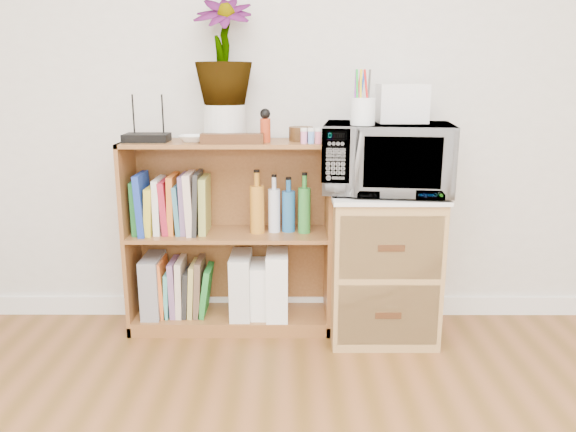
{
  "coord_description": "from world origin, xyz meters",
  "views": [
    {
      "loc": [
        -0.05,
        -0.58,
        1.25
      ],
      "look_at": [
        -0.06,
        1.95,
        0.62
      ],
      "focal_mm": 35.0,
      "sensor_mm": 36.0,
      "label": 1
    }
  ],
  "objects": [
    {
      "name": "wicker_unit",
      "position": [
        0.4,
        2.02,
        0.35
      ],
      "size": [
        0.5,
        0.45,
        0.7
      ],
      "primitive_type": "cube",
      "color": "#9E7542",
      "rests_on": "ground"
    },
    {
      "name": "magazine_holder_mid",
      "position": [
        -0.2,
        2.09,
        0.21
      ],
      "size": [
        0.09,
        0.22,
        0.27
      ],
      "primitive_type": "cube",
      "color": "white",
      "rests_on": "bookshelf"
    },
    {
      "name": "trinket_box",
      "position": [
        -0.31,
        2.0,
        0.97
      ],
      "size": [
        0.29,
        0.07,
        0.05
      ],
      "primitive_type": "cube",
      "color": "#3B1E10",
      "rests_on": "bookshelf"
    },
    {
      "name": "magazine_holder_right",
      "position": [
        -0.11,
        2.09,
        0.24
      ],
      "size": [
        0.11,
        0.27,
        0.34
      ],
      "primitive_type": "cube",
      "color": "white",
      "rests_on": "bookshelf"
    },
    {
      "name": "paint_jars",
      "position": [
        0.05,
        2.01,
        0.98
      ],
      "size": [
        0.11,
        0.04,
        0.06
      ],
      "primitive_type": "cube",
      "color": "pink",
      "rests_on": "bookshelf"
    },
    {
      "name": "lower_books",
      "position": [
        -0.58,
        2.1,
        0.2
      ],
      "size": [
        0.26,
        0.19,
        0.29
      ],
      "color": "orange",
      "rests_on": "bookshelf"
    },
    {
      "name": "liquor_bottles",
      "position": [
        -0.1,
        2.1,
        0.64
      ],
      "size": [
        0.3,
        0.07,
        0.3
      ],
      "color": "#C07B24",
      "rests_on": "bookshelf"
    },
    {
      "name": "plant_pot",
      "position": [
        -0.36,
        2.12,
        1.04
      ],
      "size": [
        0.2,
        0.2,
        0.17
      ],
      "primitive_type": "cylinder",
      "color": "silver",
      "rests_on": "bookshelf"
    },
    {
      "name": "file_box",
      "position": [
        -0.74,
        2.1,
        0.22
      ],
      "size": [
        0.09,
        0.24,
        0.3
      ],
      "primitive_type": "cube",
      "color": "gray",
      "rests_on": "bookshelf"
    },
    {
      "name": "microwave",
      "position": [
        0.4,
        2.02,
        0.88
      ],
      "size": [
        0.63,
        0.47,
        0.32
      ],
      "primitive_type": "imported",
      "rotation": [
        0.0,
        0.0,
        -0.13
      ],
      "color": "silver",
      "rests_on": "wicker_unit"
    },
    {
      "name": "magazine_holder_left",
      "position": [
        -0.3,
        2.09,
        0.23
      ],
      "size": [
        0.1,
        0.25,
        0.32
      ],
      "primitive_type": "cube",
      "color": "silver",
      "rests_on": "bookshelf"
    },
    {
      "name": "router",
      "position": [
        -0.73,
        2.08,
        0.97
      ],
      "size": [
        0.21,
        0.14,
        0.04
      ],
      "primitive_type": "cube",
      "color": "black",
      "rests_on": "bookshelf"
    },
    {
      "name": "small_appliance",
      "position": [
        0.47,
        2.07,
        1.13
      ],
      "size": [
        0.22,
        0.18,
        0.17
      ],
      "primitive_type": "cube",
      "color": "white",
      "rests_on": "microwave"
    },
    {
      "name": "potted_plant",
      "position": [
        -0.36,
        2.12,
        1.36
      ],
      "size": [
        0.27,
        0.27,
        0.49
      ],
      "primitive_type": "imported",
      "color": "#368033",
      "rests_on": "plant_pot"
    },
    {
      "name": "kokeshi_doll",
      "position": [
        -0.16,
        2.06,
        1.0
      ],
      "size": [
        0.05,
        0.05,
        0.11
      ],
      "primitive_type": "cylinder",
      "color": "#AD3415",
      "rests_on": "bookshelf"
    },
    {
      "name": "wooden_bowl",
      "position": [
        0.0,
        2.11,
        0.98
      ],
      "size": [
        0.11,
        0.11,
        0.07
      ],
      "primitive_type": "cylinder",
      "color": "#37220F",
      "rests_on": "bookshelf"
    },
    {
      "name": "cookbooks",
      "position": [
        -0.63,
        2.1,
        0.64
      ],
      "size": [
        0.36,
        0.2,
        0.3
      ],
      "color": "#1A6427",
      "rests_on": "bookshelf"
    },
    {
      "name": "skirting_board",
      "position": [
        0.0,
        2.24,
        0.05
      ],
      "size": [
        4.0,
        0.02,
        0.1
      ],
      "primitive_type": "cube",
      "color": "white",
      "rests_on": "ground"
    },
    {
      "name": "white_bowl",
      "position": [
        -0.51,
        2.07,
        0.97
      ],
      "size": [
        0.13,
        0.13,
        0.03
      ],
      "primitive_type": "imported",
      "color": "white",
      "rests_on": "bookshelf"
    },
    {
      "name": "pen_cup",
      "position": [
        0.27,
        1.93,
        1.1
      ],
      "size": [
        0.11,
        0.11,
        0.12
      ],
      "primitive_type": "cylinder",
      "color": "white",
      "rests_on": "microwave"
    },
    {
      "name": "bookshelf",
      "position": [
        -0.35,
        2.1,
        0.47
      ],
      "size": [
        1.0,
        0.3,
        0.95
      ],
      "primitive_type": "cube",
      "color": "brown",
      "rests_on": "ground"
    }
  ]
}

